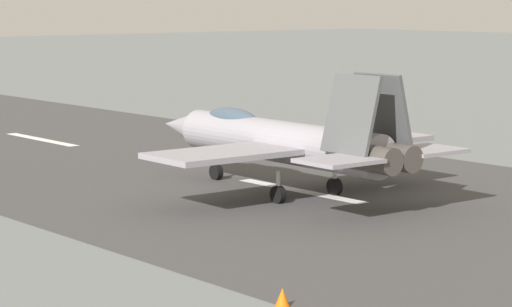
# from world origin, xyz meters

# --- Properties ---
(ground_plane) EXTENTS (400.00, 400.00, 0.00)m
(ground_plane) POSITION_xyz_m (0.00, 0.00, 0.00)
(ground_plane) COLOR slate
(runway_strip) EXTENTS (240.00, 26.00, 0.02)m
(runway_strip) POSITION_xyz_m (-0.02, 0.00, 0.01)
(runway_strip) COLOR #404040
(runway_strip) RESTS_ON ground
(fighter_jet) EXTENTS (16.90, 13.94, 5.60)m
(fighter_jet) POSITION_xyz_m (0.55, 1.10, 2.40)
(fighter_jet) COLOR #95919A
(fighter_jet) RESTS_ON ground
(marker_cone_near) EXTENTS (0.44, 0.44, 0.55)m
(marker_cone_near) POSITION_xyz_m (-13.37, 13.02, 0.28)
(marker_cone_near) COLOR orange
(marker_cone_near) RESTS_ON ground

